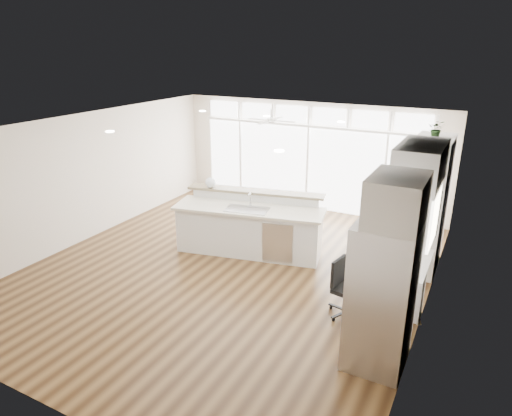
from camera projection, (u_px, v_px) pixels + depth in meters
The scene contains 24 objects.
floor at pixel (229, 269), 8.68m from camera, with size 7.00×8.00×0.02m, color #3F2813.
ceiling at pixel (226, 127), 7.76m from camera, with size 7.00×8.00×0.02m, color silver.
wall_back at pixel (309, 156), 11.55m from camera, with size 7.00×0.04×2.70m, color silver.
wall_front at pixel (36, 310), 4.89m from camera, with size 7.00×0.04×2.70m, color silver.
wall_left at pixel (87, 177), 9.75m from camera, with size 0.04×8.00×2.70m, color silver.
wall_right at pixel (432, 238), 6.69m from camera, with size 0.04×8.00×2.70m, color silver.
glass_wall at pixel (308, 168), 11.60m from camera, with size 5.80×0.06×2.08m, color white.
transom_row at pixel (310, 115), 11.15m from camera, with size 5.90×0.06×0.40m, color white.
desk_window at pixel (434, 218), 6.89m from camera, with size 0.04×0.85×0.85m, color silver.
ceiling_fan at pixel (271, 116), 10.38m from camera, with size 1.16×1.16×0.32m, color white.
recessed_lights at pixel (232, 126), 7.93m from camera, with size 3.40×3.00×0.02m, color white.
oven_cabinet at pixel (426, 205), 8.37m from camera, with size 0.64×1.20×2.50m, color white.
desk_nook at pixel (403, 282), 7.43m from camera, with size 0.72×1.30×0.76m, color white.
upper_cabinets at pixel (420, 165), 6.74m from camera, with size 0.64×1.30×0.64m, color white.
refrigerator at pixel (382, 295), 5.86m from camera, with size 0.76×0.90×2.00m, color silver.
fridge_cabinet at pixel (397, 200), 5.39m from camera, with size 0.64×0.90×0.60m, color white.
framed_photos at pixel (438, 215), 7.46m from camera, with size 0.06×0.22×0.80m, color black.
kitchen_island at pixel (249, 225), 9.16m from camera, with size 3.00×1.13×1.19m, color white.
rug at pixel (385, 310), 7.33m from camera, with size 1.00×0.72×0.01m, color #352411.
office_chair at pixel (349, 290), 7.04m from camera, with size 0.48×0.44×0.92m, color black.
fishbowl at pixel (211, 183), 9.52m from camera, with size 0.22×0.22×0.22m, color silver.
monitor at pixel (402, 249), 7.27m from camera, with size 0.08×0.47×0.39m, color black.
keyboard at pixel (390, 257), 7.41m from camera, with size 0.12×0.31×0.02m, color silver.
potted_plant at pixel (436, 131), 7.90m from camera, with size 0.27×0.30×0.23m, color #2D5625.
Camera 1 is at (4.06, -6.64, 4.05)m, focal length 32.00 mm.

